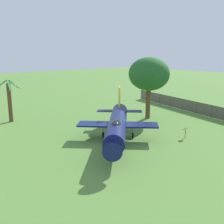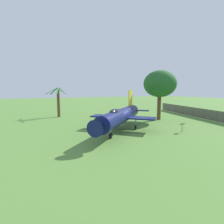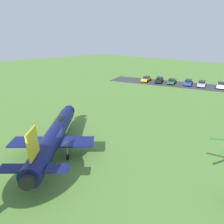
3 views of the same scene
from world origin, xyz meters
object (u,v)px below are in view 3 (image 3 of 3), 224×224
(display_jet, at_px, (55,135))
(parked_car_black, at_px, (159,80))
(parked_car_blue, at_px, (188,82))
(parked_car_yellow, at_px, (146,79))
(parked_car_white, at_px, (221,85))
(parked_car_green, at_px, (172,81))
(parked_car_silver, at_px, (202,84))

(display_jet, xyz_separation_m, parked_car_black, (37.98, 10.36, -1.14))
(parked_car_blue, distance_m, parked_car_yellow, 11.31)
(parked_car_white, distance_m, parked_car_yellow, 18.85)
(parked_car_blue, bearing_deg, parked_car_white, 91.65)
(parked_car_white, relative_size, parked_car_black, 0.87)
(parked_car_white, height_order, parked_car_blue, parked_car_blue)
(display_jet, relative_size, parked_car_green, 2.72)
(parked_car_black, bearing_deg, parked_car_white, 85.45)
(parked_car_white, distance_m, parked_car_green, 11.68)
(display_jet, bearing_deg, parked_car_green, -34.50)
(display_jet, distance_m, parked_car_silver, 41.50)
(parked_car_black, height_order, parked_car_yellow, parked_car_black)
(parked_car_green, height_order, parked_car_yellow, parked_car_green)
(parked_car_black, bearing_deg, parked_car_blue, 85.60)
(parked_car_green, xyz_separation_m, parked_car_black, (-0.94, 3.31, 0.03))
(display_jet, distance_m, parked_car_green, 39.57)
(parked_car_silver, height_order, parked_car_blue, parked_car_blue)
(parked_car_green, bearing_deg, parked_car_blue, -85.59)
(display_jet, relative_size, parked_car_blue, 2.67)
(parked_car_white, bearing_deg, parked_car_black, -85.86)
(parked_car_silver, relative_size, parked_car_yellow, 0.96)
(display_jet, xyz_separation_m, parked_car_white, (42.85, -3.95, -1.15))
(parked_car_silver, relative_size, parked_car_green, 1.02)
(display_jet, relative_size, parked_car_silver, 2.68)
(display_jet, xyz_separation_m, parked_car_yellow, (36.78, 13.89, -1.19))
(parked_car_green, bearing_deg, parked_car_black, 88.86)
(parked_car_white, relative_size, parked_car_silver, 0.96)
(parked_car_white, relative_size, parked_car_green, 0.98)
(parked_car_yellow, bearing_deg, parked_car_black, 91.27)
(parked_car_black, bearing_deg, display_jet, -8.11)
(parked_car_blue, relative_size, parked_car_green, 1.02)
(parked_car_silver, xyz_separation_m, parked_car_blue, (-1.04, 3.09, 0.02))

